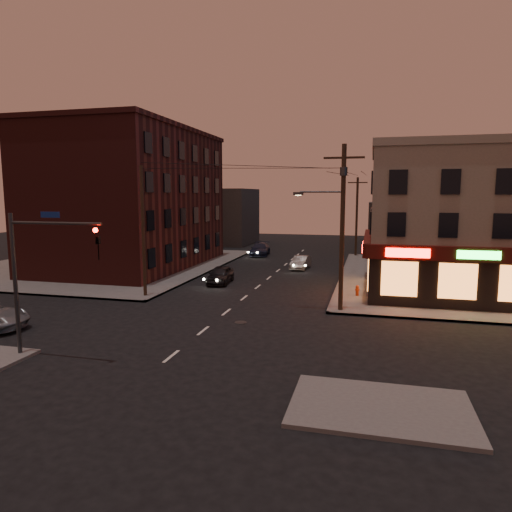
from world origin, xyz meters
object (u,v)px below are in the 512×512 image
(fire_hydrant, at_px, (357,290))
(sedan_near, at_px, (220,275))
(sedan_far, at_px, (260,249))
(sedan_mid, at_px, (301,262))

(fire_hydrant, bearing_deg, sedan_near, 166.48)
(sedan_near, bearing_deg, fire_hydrant, -18.03)
(sedan_near, xyz_separation_m, sedan_far, (-0.96, 17.56, 0.03))
(sedan_near, distance_m, sedan_mid, 10.24)
(sedan_near, bearing_deg, sedan_mid, 54.65)
(sedan_mid, bearing_deg, fire_hydrant, -58.33)
(sedan_mid, height_order, fire_hydrant, sedan_mid)
(sedan_mid, xyz_separation_m, sedan_far, (-6.21, 8.77, 0.10))
(sedan_far, xyz_separation_m, fire_hydrant, (11.95, -20.21, -0.17))
(sedan_mid, xyz_separation_m, fire_hydrant, (5.74, -11.44, -0.07))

